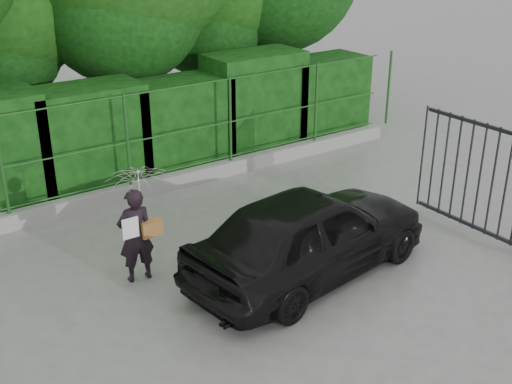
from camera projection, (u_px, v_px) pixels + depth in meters
ground at (244, 313)px, 8.91m from camera, size 80.00×80.00×0.00m
kerb at (112, 196)px, 12.23m from camera, size 14.00×0.25×0.30m
fence at (118, 142)px, 11.93m from camera, size 14.13×0.06×1.80m
hedge at (94, 138)px, 12.70m from camera, size 14.20×1.20×2.27m
gate at (505, 179)px, 10.30m from camera, size 0.22×2.33×2.36m
woman at (139, 207)px, 9.38m from camera, size 0.96×0.98×1.75m
car at (310, 233)px, 9.61m from camera, size 4.31×2.19×1.41m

